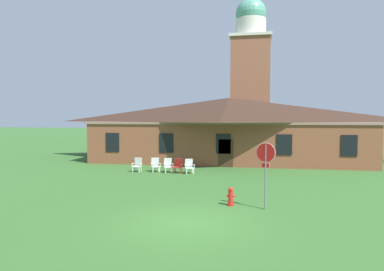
{
  "coord_description": "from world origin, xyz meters",
  "views": [
    {
      "loc": [
        2.41,
        -11.86,
        3.76
      ],
      "look_at": [
        -1.4,
        8.53,
        2.65
      ],
      "focal_mm": 32.28,
      "sensor_mm": 36.0,
      "label": 1
    }
  ],
  "objects_px": {
    "stop_sign": "(266,162)",
    "lawn_chair_left_end": "(168,165)",
    "lawn_chair_by_porch": "(137,165)",
    "lawn_chair_middle": "(178,165)",
    "lawn_chair_near_door": "(155,165)",
    "lawn_chair_right_end": "(189,166)",
    "fire_hydrant": "(231,197)"
  },
  "relations": [
    {
      "from": "lawn_chair_near_door",
      "to": "lawn_chair_left_end",
      "type": "xyz_separation_m",
      "value": [
        0.92,
        -0.05,
        0.0
      ]
    },
    {
      "from": "lawn_chair_right_end",
      "to": "fire_hydrant",
      "type": "distance_m",
      "value": 8.62
    },
    {
      "from": "lawn_chair_near_door",
      "to": "lawn_chair_middle",
      "type": "distance_m",
      "value": 1.63
    },
    {
      "from": "stop_sign",
      "to": "fire_hydrant",
      "type": "height_order",
      "value": "stop_sign"
    },
    {
      "from": "stop_sign",
      "to": "lawn_chair_by_porch",
      "type": "bearing_deg",
      "value": 135.39
    },
    {
      "from": "lawn_chair_middle",
      "to": "fire_hydrant",
      "type": "relative_size",
      "value": 1.21
    },
    {
      "from": "stop_sign",
      "to": "lawn_chair_left_end",
      "type": "bearing_deg",
      "value": 126.58
    },
    {
      "from": "lawn_chair_right_end",
      "to": "lawn_chair_middle",
      "type": "bearing_deg",
      "value": 174.58
    },
    {
      "from": "lawn_chair_by_porch",
      "to": "fire_hydrant",
      "type": "xyz_separation_m",
      "value": [
        6.98,
        -7.96,
        -0.12
      ]
    },
    {
      "from": "lawn_chair_left_end",
      "to": "lawn_chair_right_end",
      "type": "bearing_deg",
      "value": -6.24
    },
    {
      "from": "lawn_chair_left_end",
      "to": "lawn_chair_right_end",
      "type": "xyz_separation_m",
      "value": [
        1.5,
        -0.16,
        0.0
      ]
    },
    {
      "from": "lawn_chair_by_porch",
      "to": "lawn_chair_middle",
      "type": "distance_m",
      "value": 2.85
    },
    {
      "from": "lawn_chair_middle",
      "to": "lawn_chair_left_end",
      "type": "bearing_deg",
      "value": 172.84
    },
    {
      "from": "stop_sign",
      "to": "lawn_chair_left_end",
      "type": "xyz_separation_m",
      "value": [
        -6.27,
        8.45,
        -1.44
      ]
    },
    {
      "from": "lawn_chair_by_porch",
      "to": "fire_hydrant",
      "type": "height_order",
      "value": "lawn_chair_by_porch"
    },
    {
      "from": "lawn_chair_near_door",
      "to": "lawn_chair_right_end",
      "type": "xyz_separation_m",
      "value": [
        2.41,
        -0.22,
        0.0
      ]
    },
    {
      "from": "lawn_chair_right_end",
      "to": "lawn_chair_by_porch",
      "type": "bearing_deg",
      "value": 179.8
    },
    {
      "from": "lawn_chair_by_porch",
      "to": "lawn_chair_middle",
      "type": "bearing_deg",
      "value": 1.24
    },
    {
      "from": "stop_sign",
      "to": "lawn_chair_by_porch",
      "type": "xyz_separation_m",
      "value": [
        -8.41,
        8.3,
        -1.44
      ]
    },
    {
      "from": "lawn_chair_by_porch",
      "to": "lawn_chair_middle",
      "type": "height_order",
      "value": "same"
    },
    {
      "from": "lawn_chair_left_end",
      "to": "lawn_chair_near_door",
      "type": "bearing_deg",
      "value": 176.64
    },
    {
      "from": "lawn_chair_by_porch",
      "to": "lawn_chair_near_door",
      "type": "xyz_separation_m",
      "value": [
        1.22,
        0.2,
        0.0
      ]
    },
    {
      "from": "lawn_chair_middle",
      "to": "lawn_chair_right_end",
      "type": "relative_size",
      "value": 1.0
    },
    {
      "from": "stop_sign",
      "to": "lawn_chair_near_door",
      "type": "relative_size",
      "value": 2.85
    },
    {
      "from": "lawn_chair_by_porch",
      "to": "lawn_chair_near_door",
      "type": "bearing_deg",
      "value": 9.51
    },
    {
      "from": "stop_sign",
      "to": "lawn_chair_by_porch",
      "type": "height_order",
      "value": "stop_sign"
    },
    {
      "from": "stop_sign",
      "to": "lawn_chair_middle",
      "type": "relative_size",
      "value": 2.85
    },
    {
      "from": "lawn_chair_by_porch",
      "to": "lawn_chair_left_end",
      "type": "xyz_separation_m",
      "value": [
        2.14,
        0.15,
        0.0
      ]
    },
    {
      "from": "lawn_chair_near_door",
      "to": "lawn_chair_right_end",
      "type": "distance_m",
      "value": 2.42
    },
    {
      "from": "stop_sign",
      "to": "lawn_chair_near_door",
      "type": "distance_m",
      "value": 11.23
    },
    {
      "from": "fire_hydrant",
      "to": "lawn_chair_middle",
      "type": "bearing_deg",
      "value": 117.24
    },
    {
      "from": "lawn_chair_near_door",
      "to": "lawn_chair_by_porch",
      "type": "bearing_deg",
      "value": -170.49
    }
  ]
}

